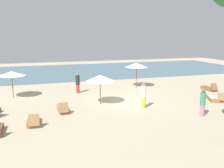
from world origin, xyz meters
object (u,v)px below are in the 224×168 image
lounger_0 (33,121)px  person_0 (144,95)px  umbrella_2 (137,65)px  person_1 (78,83)px  lounger_1 (209,88)px  lounger_3 (63,109)px  umbrella_3 (12,74)px  person_2 (203,103)px  umbrella_1 (100,78)px  lounger_4 (214,98)px

lounger_0 → person_0: person_0 is taller
umbrella_2 → person_1: umbrella_2 is taller
lounger_1 → lounger_3: 13.51m
lounger_1 → person_1: (-11.39, 2.60, 0.67)m
lounger_1 → lounger_0: bearing=-163.9°
lounger_3 → person_1: size_ratio=0.98×
umbrella_3 → lounger_0: umbrella_3 is taller
lounger_0 → person_0: bearing=8.6°
person_0 → person_1: size_ratio=1.03×
person_0 → umbrella_2: bearing=70.8°
umbrella_2 → person_2: bearing=-87.6°
person_0 → lounger_1: bearing=22.4°
lounger_3 → person_0: (5.33, -0.80, 0.70)m
umbrella_2 → lounger_0: bearing=-141.2°
umbrella_3 → person_1: umbrella_3 is taller
lounger_0 → person_1: 7.94m
person_2 → person_0: bearing=134.3°
person_1 → lounger_1: bearing=-12.9°
lounger_1 → umbrella_3: bearing=171.5°
umbrella_1 → lounger_4: (8.39, -1.73, -1.72)m
lounger_0 → person_0: size_ratio=0.96×
person_1 → lounger_4: bearing=-32.0°
umbrella_2 → lounger_0: umbrella_2 is taller
person_0 → person_2: 3.81m
umbrella_1 → lounger_1: umbrella_1 is taller
lounger_1 → umbrella_1: bearing=-172.1°
lounger_3 → person_0: size_ratio=0.95×
umbrella_2 → person_2: umbrella_2 is taller
person_2 → umbrella_1: bearing=138.9°
umbrella_1 → lounger_3: (-2.78, -1.02, -1.71)m
lounger_3 → umbrella_2: bearing=36.9°
lounger_3 → person_1: person_1 is taller
lounger_0 → lounger_4: lounger_0 is taller
lounger_4 → person_0: size_ratio=1.02×
umbrella_3 → lounger_0: bearing=-78.3°
lounger_0 → person_1: (3.76, 6.97, 0.67)m
lounger_0 → person_1: bearing=61.7°
umbrella_3 → person_2: size_ratio=1.28×
lounger_4 → umbrella_1: bearing=168.3°
lounger_4 → person_0: person_0 is taller
lounger_4 → person_1: person_1 is taller
umbrella_1 → lounger_4: size_ratio=1.20×
lounger_0 → person_2: size_ratio=0.99×
umbrella_3 → lounger_0: 7.19m
umbrella_1 → umbrella_3: umbrella_1 is taller
umbrella_2 → lounger_3: (-7.60, -5.71, -1.95)m
person_1 → lounger_0: bearing=-118.3°
umbrella_1 → lounger_0: (-4.65, -2.91, -1.72)m
person_2 → lounger_1: bearing=48.6°
lounger_3 → person_2: size_ratio=0.99×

